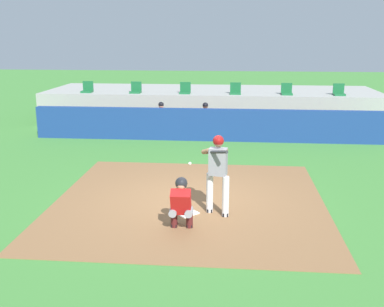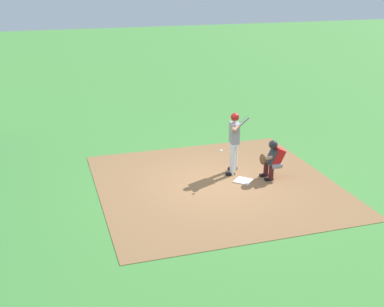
# 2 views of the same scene
# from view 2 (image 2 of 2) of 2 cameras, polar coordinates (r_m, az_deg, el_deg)

# --- Properties ---
(ground_plane) EXTENTS (80.00, 80.00, 0.00)m
(ground_plane) POSITION_cam_2_polar(r_m,az_deg,el_deg) (13.74, 2.80, -3.61)
(ground_plane) COLOR #428438
(dirt_infield) EXTENTS (6.40, 6.40, 0.01)m
(dirt_infield) POSITION_cam_2_polar(r_m,az_deg,el_deg) (13.73, 2.80, -3.59)
(dirt_infield) COLOR olive
(dirt_infield) RESTS_ON ground
(home_plate) EXTENTS (0.62, 0.62, 0.02)m
(home_plate) POSITION_cam_2_polar(r_m,az_deg,el_deg) (14.00, 5.89, -3.12)
(home_plate) COLOR white
(home_plate) RESTS_ON dirt_infield
(batter_at_plate) EXTENTS (0.64, 0.81, 1.80)m
(batter_at_plate) POSITION_cam_2_polar(r_m,az_deg,el_deg) (14.22, 4.88, 1.67)
(batter_at_plate) COLOR silver
(batter_at_plate) RESTS_ON ground
(catcher_crouched) EXTENTS (0.49, 1.90, 1.13)m
(catcher_crouched) POSITION_cam_2_polar(r_m,az_deg,el_deg) (14.11, 9.20, -0.52)
(catcher_crouched) COLOR gray
(catcher_crouched) RESTS_ON ground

